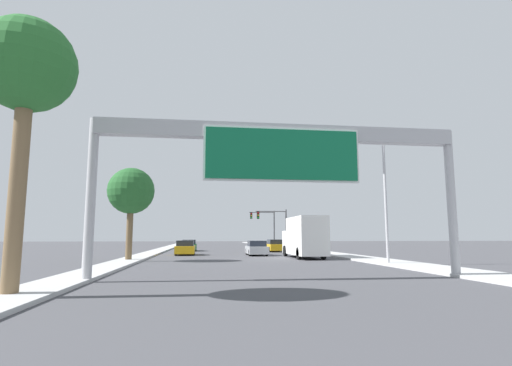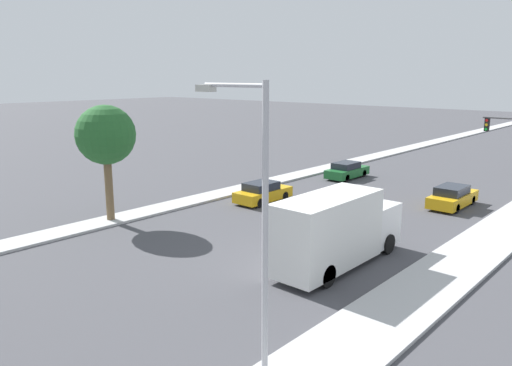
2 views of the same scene
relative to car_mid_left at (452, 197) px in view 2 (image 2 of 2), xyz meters
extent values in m
cube|color=#B6B6B6|center=(-14.25, 10.82, -0.62)|extent=(2.00, 120.00, 0.15)
cube|color=gold|center=(0.00, 0.06, -0.15)|extent=(1.85, 4.73, 0.74)
cube|color=#1E232D|center=(0.00, -0.18, 0.50)|extent=(1.63, 2.46, 0.56)
cylinder|color=black|center=(-0.82, 1.52, -0.38)|extent=(0.22, 0.64, 0.64)
cylinder|color=black|center=(0.82, 1.52, -0.38)|extent=(0.22, 0.64, 0.64)
cylinder|color=black|center=(-0.82, -1.41, -0.38)|extent=(0.22, 0.64, 0.64)
cylinder|color=black|center=(0.82, -1.41, -0.38)|extent=(0.22, 0.64, 0.64)
cube|color=#1E662D|center=(-10.50, 3.70, -0.17)|extent=(1.83, 4.54, 0.71)
cube|color=#1E232D|center=(-10.50, 3.47, 0.46)|extent=(1.61, 2.36, 0.54)
cylinder|color=black|center=(-11.31, 5.10, -0.38)|extent=(0.22, 0.64, 0.64)
cylinder|color=black|center=(-9.69, 5.10, -0.38)|extent=(0.22, 0.64, 0.64)
cylinder|color=black|center=(-11.31, 2.29, -0.38)|extent=(0.22, 0.64, 0.64)
cylinder|color=black|center=(-9.69, 2.29, -0.38)|extent=(0.22, 0.64, 0.64)
cube|color=gold|center=(-10.50, -7.48, -0.16)|extent=(1.89, 4.38, 0.72)
cube|color=#1E232D|center=(-10.50, -7.70, 0.48)|extent=(1.67, 2.28, 0.55)
cylinder|color=black|center=(-11.34, -6.13, -0.38)|extent=(0.22, 0.64, 0.64)
cylinder|color=black|center=(-9.66, -6.13, -0.38)|extent=(0.22, 0.64, 0.64)
cylinder|color=black|center=(-11.34, -8.84, -0.38)|extent=(0.22, 0.64, 0.64)
cylinder|color=black|center=(-9.66, -8.84, -0.38)|extent=(0.22, 0.64, 0.64)
cube|color=#A5A8AD|center=(-3.50, -9.24, -0.16)|extent=(1.84, 4.36, 0.71)
cube|color=#1E232D|center=(-3.50, -9.46, 0.47)|extent=(1.62, 2.27, 0.55)
cylinder|color=black|center=(-4.31, -7.88, -0.38)|extent=(0.22, 0.64, 0.64)
cylinder|color=black|center=(-2.69, -7.88, -0.38)|extent=(0.22, 0.64, 0.64)
cylinder|color=black|center=(-4.31, -10.59, -0.38)|extent=(0.22, 0.64, 0.64)
cylinder|color=black|center=(-2.69, -10.59, -0.38)|extent=(0.22, 0.64, 0.64)
cube|color=white|center=(0.00, -11.11, 0.65)|extent=(2.12, 2.30, 2.09)
cube|color=silver|center=(0.00, -15.22, 1.21)|extent=(2.30, 5.91, 3.21)
cylinder|color=black|center=(-1.01, -11.23, -0.20)|extent=(0.28, 1.00, 1.00)
cylinder|color=black|center=(1.01, -11.23, -0.20)|extent=(0.28, 1.00, 1.00)
cylinder|color=black|center=(-1.01, -16.69, -0.20)|extent=(0.28, 1.00, 1.00)
cylinder|color=black|center=(1.01, -16.69, -0.20)|extent=(0.28, 1.00, 1.00)
cube|color=black|center=(-0.89, 8.82, 4.20)|extent=(0.35, 0.28, 1.05)
cylinder|color=red|center=(-0.89, 8.66, 4.55)|extent=(0.22, 0.04, 0.22)
cylinder|color=yellow|center=(-0.89, 8.66, 4.20)|extent=(0.22, 0.04, 0.22)
cylinder|color=green|center=(-0.89, 8.66, 3.85)|extent=(0.22, 0.04, 0.22)
cylinder|color=brown|center=(-14.26, -17.36, 1.97)|extent=(0.47, 0.47, 5.33)
sphere|color=#235B28|center=(-14.26, -17.36, 4.63)|extent=(3.53, 3.53, 3.53)
cylinder|color=#B2B2B7|center=(3.35, -23.44, 3.62)|extent=(0.18, 0.18, 8.63)
cylinder|color=#B2B2B7|center=(2.21, -23.44, 7.79)|extent=(2.27, 0.12, 0.12)
cube|color=#B2B2A8|center=(1.08, -23.44, 7.69)|extent=(0.60, 0.28, 0.20)
camera|label=1|loc=(-8.70, -48.69, 1.18)|focal=28.00mm
camera|label=2|loc=(11.84, -33.37, 8.04)|focal=35.00mm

